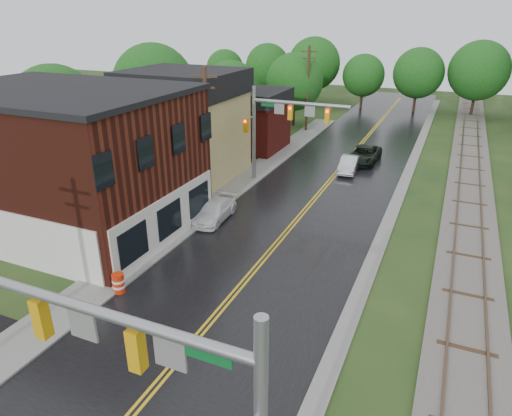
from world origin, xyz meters
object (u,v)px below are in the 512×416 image
Objects in this scene: tree_left_c at (232,91)px; suv_dark at (364,155)px; sedan_silver at (349,165)px; brick_building at (64,160)px; tree_left_a at (57,112)px; pickup_white at (215,211)px; tree_left_e at (295,83)px; utility_pole_c at (308,88)px; traffic_signal_near at (168,379)px; utility_pole_b at (207,133)px; traffic_signal_far at (281,119)px; construction_barrel at (119,283)px; tree_left_b at (155,87)px.

suv_dark is at bearing -18.05° from tree_left_c.
brick_building is at bearing -132.39° from sedan_silver.
sedan_silver is at bearing 25.69° from tree_left_a.
tree_left_a is 15.98m from pickup_white.
tree_left_a reaches higher than tree_left_e.
utility_pole_c reaches higher than pickup_white.
traffic_signal_near is at bearing -84.09° from suv_dark.
pickup_white is (-5.59, -12.80, -0.03)m from sedan_silver.
utility_pole_b reaches higher than pickup_white.
sedan_silver is 13.97m from pickup_white.
tree_left_a reaches higher than traffic_signal_far.
traffic_signal_near is 0.82× the size of utility_pole_c.
traffic_signal_near is 12.48m from construction_barrel.
brick_building reaches higher than traffic_signal_far.
traffic_signal_far is 15.21m from tree_left_b.
brick_building is 24.94m from tree_left_c.
tree_left_a is at bearing 139.53° from traffic_signal_near.
suv_dark is (8.24, -9.08, -4.03)m from utility_pole_c.
pickup_white reaches higher than construction_barrel.
brick_building is at bearing -129.07° from utility_pole_b.
traffic_signal_far is 19.65m from tree_left_e.
traffic_signal_near is at bearing -39.17° from brick_building.
utility_pole_b is 14.87m from tree_left_b.
pickup_white is (2.01, -2.97, -4.12)m from utility_pole_b.
tree_left_a is at bearing -146.18° from suv_dark.
construction_barrel is at bearing -94.35° from pickup_white.
traffic_signal_near is 33.26m from suv_dark.
suv_dark is 17.07m from pickup_white.
traffic_signal_near is at bearing -65.44° from tree_left_c.
traffic_signal_near and traffic_signal_far have the same top height.
construction_barrel is at bearing -59.60° from tree_left_b.
sedan_silver is at bearing -28.85° from tree_left_c.
tree_left_e is (3.64, 30.90, 0.66)m from brick_building.
traffic_signal_near is at bearing -62.81° from utility_pole_b.
pickup_white is (-1.33, -7.97, -4.37)m from traffic_signal_far.
brick_building is 1.95× the size of traffic_signal_near.
suv_dark is (21.29, 13.02, -4.43)m from tree_left_a.
construction_barrel is at bearing -73.52° from tree_left_c.
traffic_signal_far is 7.46× the size of construction_barrel.
construction_barrel is (-1.53, -17.00, -4.48)m from traffic_signal_far.
brick_building is 14.54× the size of construction_barrel.
tree_left_e is at bearing 50.19° from tree_left_c.
tree_left_e is at bearing 65.38° from tree_left_a.
traffic_signal_near is 22.49m from utility_pole_b.
tree_left_e is at bearing 135.51° from suv_dark.
traffic_signal_far reaches higher than sedan_silver.
tree_left_c reaches higher than suv_dark.
pickup_white is at bearing -66.55° from tree_left_c.
tree_left_b is at bearing -116.56° from tree_left_c.
traffic_signal_far is at bearing 84.85° from construction_barrel.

